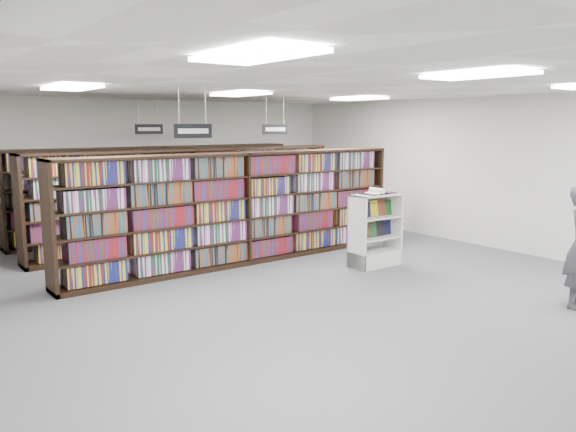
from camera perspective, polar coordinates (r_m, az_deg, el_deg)
floor at (r=9.25m, az=2.07°, el=-7.12°), size 12.00×12.00×0.00m
ceiling at (r=8.89m, az=2.20°, el=13.08°), size 10.00×12.00×0.10m
wall_back at (r=14.08m, az=-13.53°, el=4.90°), size 10.00×0.10×3.20m
wall_right at (r=12.68m, az=19.99°, el=4.15°), size 0.10×12.00×3.20m
bookshelf_row_near at (r=10.61m, az=-4.72°, el=0.79°), size 7.00×0.60×2.10m
bookshelf_row_mid at (r=12.33m, az=-9.70°, el=1.87°), size 7.00×0.60×2.10m
bookshelf_row_far at (r=13.86m, az=-12.94°, el=2.57°), size 7.00×0.60×2.10m
aisle_sign_left at (r=8.88m, az=-9.62°, el=8.64°), size 0.65×0.02×0.80m
aisle_sign_right at (r=12.17m, az=-1.32°, el=8.90°), size 0.65×0.02×0.80m
aisle_sign_center at (r=12.93m, az=-13.94°, el=8.65°), size 0.65×0.02×0.80m
troffer_front_left at (r=4.70m, az=-3.25°, el=16.02°), size 0.60×1.20×0.04m
troffer_front_center at (r=6.84m, az=18.76°, el=13.43°), size 0.60×1.20×0.04m
troffer_back_left at (r=9.27m, az=-21.13°, el=12.08°), size 0.60×1.20×0.04m
troffer_back_center at (r=10.51m, az=-4.87°, el=12.24°), size 0.60×1.20×0.04m
troffer_back_right at (r=12.38m, az=7.22°, el=11.75°), size 0.60×1.20×0.04m
endcap_display at (r=10.58m, az=8.69°, el=-2.52°), size 0.97×0.50×1.35m
open_book at (r=10.46m, az=9.09°, el=2.41°), size 0.64×0.38×0.13m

